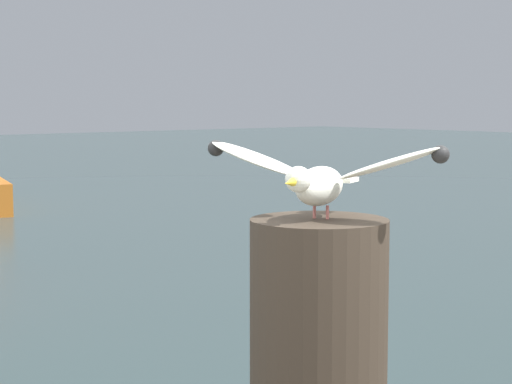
{
  "coord_description": "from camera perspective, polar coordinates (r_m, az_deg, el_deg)",
  "views": [
    {
      "loc": [
        -0.94,
        -2.06,
        2.54
      ],
      "look_at": [
        0.65,
        -0.19,
        2.29
      ],
      "focal_mm": 62.81,
      "sensor_mm": 36.0,
      "label": 1
    }
  ],
  "objects": [
    {
      "name": "seagull",
      "position": [
        2.27,
        4.04,
        1.06
      ],
      "size": [
        0.39,
        0.63,
        0.2
      ],
      "color": "#C66960",
      "rests_on": "mooring_post"
    }
  ]
}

